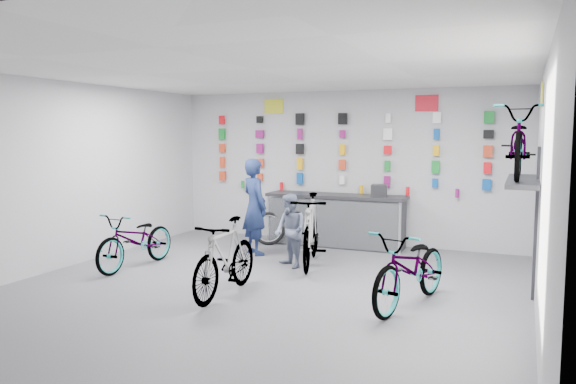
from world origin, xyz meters
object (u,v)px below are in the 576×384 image
at_px(counter, 336,221).
at_px(clerk, 255,207).
at_px(bike_right, 411,268).
at_px(customer, 290,231).
at_px(bike_service, 311,230).
at_px(bike_left, 136,240).
at_px(bike_center, 225,258).

relative_size(counter, clerk, 1.57).
bearing_deg(bike_right, customer, 163.25).
bearing_deg(bike_service, clerk, 144.95).
height_order(counter, bike_left, counter).
distance_m(bike_right, bike_service, 2.48).
xyz_separation_m(counter, bike_left, (-2.41, -2.94, -0.03)).
xyz_separation_m(bike_left, bike_right, (4.48, -0.34, 0.04)).
bearing_deg(bike_center, bike_left, 157.13).
distance_m(bike_center, clerk, 2.64).
bearing_deg(clerk, bike_right, -176.55).
bearing_deg(counter, customer, -94.06).
bearing_deg(bike_left, bike_center, -18.27).
xyz_separation_m(bike_center, bike_right, (2.38, 0.48, -0.02)).
bearing_deg(bike_center, clerk, 106.16).
bearing_deg(bike_left, counter, 53.69).
distance_m(counter, bike_left, 3.80).
xyz_separation_m(bike_left, bike_center, (2.10, -0.82, 0.06)).
relative_size(bike_center, bike_service, 0.88).
xyz_separation_m(clerk, customer, (0.97, -0.67, -0.26)).
bearing_deg(counter, bike_right, -57.75).
height_order(bike_left, customer, customer).
height_order(counter, clerk, clerk).
bearing_deg(customer, bike_right, 7.13).
distance_m(bike_center, bike_service, 2.08).
distance_m(bike_left, customer, 2.49).
height_order(bike_left, bike_right, bike_right).
bearing_deg(clerk, bike_center, 143.52).
xyz_separation_m(bike_right, bike_service, (-1.93, 1.55, 0.09)).
bearing_deg(bike_center, bike_service, 76.06).
bearing_deg(customer, clerk, -176.28).
bearing_deg(counter, bike_center, -94.72).
bearing_deg(bike_left, clerk, 55.09).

